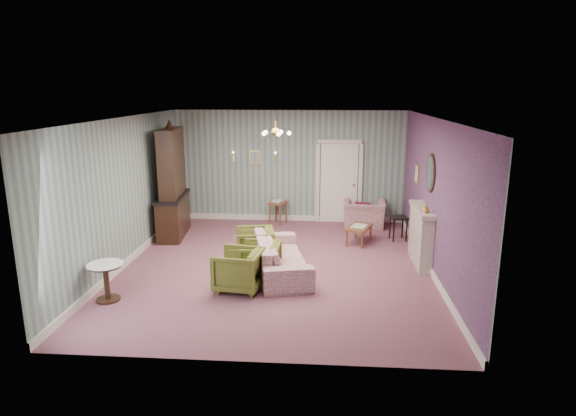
# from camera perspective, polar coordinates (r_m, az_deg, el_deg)

# --- Properties ---
(floor) EXTENTS (7.00, 7.00, 0.00)m
(floor) POSITION_cam_1_polar(r_m,az_deg,el_deg) (9.79, -1.35, -6.80)
(floor) COLOR #864D5E
(floor) RESTS_ON ground
(ceiling) EXTENTS (7.00, 7.00, 0.00)m
(ceiling) POSITION_cam_1_polar(r_m,az_deg,el_deg) (9.18, -1.45, 10.39)
(ceiling) COLOR white
(ceiling) RESTS_ON ground
(wall_back) EXTENTS (6.00, 0.00, 6.00)m
(wall_back) POSITION_cam_1_polar(r_m,az_deg,el_deg) (12.81, 0.13, 4.84)
(wall_back) COLOR slate
(wall_back) RESTS_ON ground
(wall_front) EXTENTS (6.00, 0.00, 6.00)m
(wall_front) POSITION_cam_1_polar(r_m,az_deg,el_deg) (6.03, -4.65, -5.56)
(wall_front) COLOR slate
(wall_front) RESTS_ON ground
(wall_left) EXTENTS (0.00, 7.00, 7.00)m
(wall_left) POSITION_cam_1_polar(r_m,az_deg,el_deg) (10.12, -18.57, 1.70)
(wall_left) COLOR slate
(wall_left) RESTS_ON ground
(wall_right) EXTENTS (0.00, 7.00, 7.00)m
(wall_right) POSITION_cam_1_polar(r_m,az_deg,el_deg) (9.57, 16.78, 1.17)
(wall_right) COLOR slate
(wall_right) RESTS_ON ground
(wall_right_floral) EXTENTS (0.00, 7.00, 7.00)m
(wall_right_floral) POSITION_cam_1_polar(r_m,az_deg,el_deg) (9.57, 16.70, 1.17)
(wall_right_floral) COLOR #AA5586
(wall_right_floral) RESTS_ON ground
(door) EXTENTS (1.12, 0.12, 2.16)m
(door) POSITION_cam_1_polar(r_m,az_deg,el_deg) (12.81, 5.93, 3.08)
(door) COLOR white
(door) RESTS_ON floor
(olive_chair_a) EXTENTS (0.82, 0.86, 0.80)m
(olive_chair_a) POSITION_cam_1_polar(r_m,az_deg,el_deg) (8.63, -5.79, -6.96)
(olive_chair_a) COLOR brown
(olive_chair_a) RESTS_ON floor
(olive_chair_b) EXTENTS (0.68, 0.73, 0.73)m
(olive_chair_b) POSITION_cam_1_polar(r_m,az_deg,el_deg) (9.16, -3.25, -5.87)
(olive_chair_b) COLOR brown
(olive_chair_b) RESTS_ON floor
(olive_chair_c) EXTENTS (0.82, 0.86, 0.76)m
(olive_chair_c) POSITION_cam_1_polar(r_m,az_deg,el_deg) (9.97, -3.88, -4.14)
(olive_chair_c) COLOR brown
(olive_chair_c) RESTS_ON floor
(sofa_chintz) EXTENTS (1.15, 2.37, 0.89)m
(sofa_chintz) POSITION_cam_1_polar(r_m,az_deg,el_deg) (9.35, -0.82, -4.90)
(sofa_chintz) COLOR #973C5C
(sofa_chintz) RESTS_ON floor
(wingback_chair) EXTENTS (1.08, 0.74, 0.91)m
(wingback_chair) POSITION_cam_1_polar(r_m,az_deg,el_deg) (12.56, 8.86, -0.15)
(wingback_chair) COLOR #973C5C
(wingback_chair) RESTS_ON floor
(dresser) EXTENTS (0.72, 1.67, 2.70)m
(dresser) POSITION_cam_1_polar(r_m,az_deg,el_deg) (11.79, -13.40, 3.20)
(dresser) COLOR black
(dresser) RESTS_ON floor
(fireplace) EXTENTS (0.30, 1.40, 1.16)m
(fireplace) POSITION_cam_1_polar(r_m,az_deg,el_deg) (10.13, 15.20, -3.12)
(fireplace) COLOR beige
(fireplace) RESTS_ON floor
(mantel_vase) EXTENTS (0.15, 0.15, 0.15)m
(mantel_vase) POSITION_cam_1_polar(r_m,az_deg,el_deg) (9.58, 15.76, -0.07)
(mantel_vase) COLOR gold
(mantel_vase) RESTS_ON fireplace
(oval_mirror) EXTENTS (0.04, 0.76, 0.84)m
(oval_mirror) POSITION_cam_1_polar(r_m,az_deg,el_deg) (9.87, 16.23, 3.95)
(oval_mirror) COLOR white
(oval_mirror) RESTS_ON wall_right
(framed_print) EXTENTS (0.04, 0.34, 0.42)m
(framed_print) POSITION_cam_1_polar(r_m,az_deg,el_deg) (11.22, 14.81, 3.87)
(framed_print) COLOR gold
(framed_print) RESTS_ON wall_right
(coffee_table) EXTENTS (0.70, 0.90, 0.41)m
(coffee_table) POSITION_cam_1_polar(r_m,az_deg,el_deg) (11.26, 8.25, -3.08)
(coffee_table) COLOR brown
(coffee_table) RESTS_ON floor
(side_table_black) EXTENTS (0.43, 0.43, 0.56)m
(side_table_black) POSITION_cam_1_polar(r_m,az_deg,el_deg) (11.63, 12.71, -2.33)
(side_table_black) COLOR black
(side_table_black) RESTS_ON floor
(pedestal_table) EXTENTS (0.67, 0.67, 0.65)m
(pedestal_table) POSITION_cam_1_polar(r_m,az_deg,el_deg) (8.72, -20.37, -8.09)
(pedestal_table) COLOR black
(pedestal_table) RESTS_ON floor
(nesting_table) EXTENTS (0.53, 0.59, 0.64)m
(nesting_table) POSITION_cam_1_polar(r_m,az_deg,el_deg) (12.72, -1.16, -0.43)
(nesting_table) COLOR brown
(nesting_table) RESTS_ON floor
(gilt_mirror_back) EXTENTS (0.28, 0.06, 0.36)m
(gilt_mirror_back) POSITION_cam_1_polar(r_m,az_deg,el_deg) (12.83, -3.92, 5.95)
(gilt_mirror_back) COLOR gold
(gilt_mirror_back) RESTS_ON wall_back
(sconce_left) EXTENTS (0.16, 0.12, 0.30)m
(sconce_left) POSITION_cam_1_polar(r_m,az_deg,el_deg) (12.90, -6.36, 5.94)
(sconce_left) COLOR gold
(sconce_left) RESTS_ON wall_back
(sconce_right) EXTENTS (0.16, 0.12, 0.30)m
(sconce_right) POSITION_cam_1_polar(r_m,az_deg,el_deg) (12.74, -1.47, 5.93)
(sconce_right) COLOR gold
(sconce_right) RESTS_ON wall_back
(chandelier) EXTENTS (0.56, 0.56, 0.36)m
(chandelier) POSITION_cam_1_polar(r_m,az_deg,el_deg) (9.20, -1.44, 8.71)
(chandelier) COLOR gold
(chandelier) RESTS_ON ceiling
(burgundy_cushion) EXTENTS (0.41, 0.28, 0.39)m
(burgundy_cushion) POSITION_cam_1_polar(r_m,az_deg,el_deg) (12.40, 8.69, -0.19)
(burgundy_cushion) COLOR maroon
(burgundy_cushion) RESTS_ON wingback_chair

